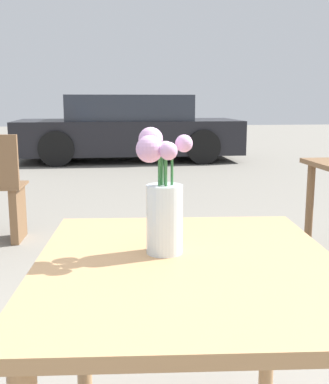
% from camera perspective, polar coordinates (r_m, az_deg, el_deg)
% --- Properties ---
extents(table_front, '(0.81, 0.94, 0.71)m').
position_cam_1_polar(table_front, '(1.23, 2.73, -12.78)').
color(table_front, tan).
rests_on(table_front, ground_plane).
extents(flower_vase, '(0.14, 0.13, 0.32)m').
position_cam_1_polar(flower_vase, '(1.22, -0.21, -1.32)').
color(flower_vase, silver).
rests_on(flower_vase, table_front).
extents(parked_car, '(4.04, 1.72, 1.19)m').
position_cam_1_polar(parked_car, '(9.00, -4.29, 7.45)').
color(parked_car, black).
rests_on(parked_car, ground_plane).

